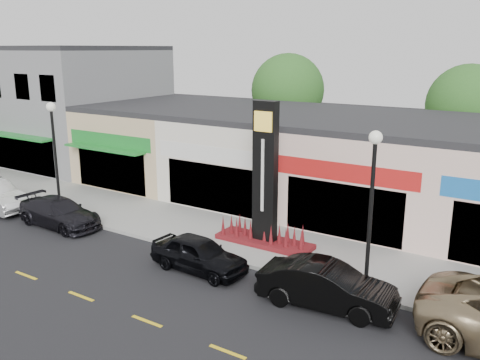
# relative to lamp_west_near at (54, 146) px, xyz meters

# --- Properties ---
(ground) EXTENTS (120.00, 120.00, 0.00)m
(ground) POSITION_rel_lamp_west_near_xyz_m (8.00, -2.50, -3.48)
(ground) COLOR black
(ground) RESTS_ON ground
(sidewalk) EXTENTS (52.00, 4.30, 0.15)m
(sidewalk) POSITION_rel_lamp_west_near_xyz_m (8.00, 1.85, -3.40)
(sidewalk) COLOR gray
(sidewalk) RESTS_ON ground
(curb) EXTENTS (52.00, 0.20, 0.15)m
(curb) POSITION_rel_lamp_west_near_xyz_m (8.00, -0.40, -3.40)
(curb) COLOR gray
(curb) RESTS_ON ground
(building_grey_2story) EXTENTS (12.00, 10.95, 8.30)m
(building_grey_2story) POSITION_rel_lamp_west_near_xyz_m (-10.00, 8.98, 0.67)
(building_grey_2story) COLOR slate
(building_grey_2story) RESTS_ON ground
(shop_beige) EXTENTS (7.00, 10.85, 4.80)m
(shop_beige) POSITION_rel_lamp_west_near_xyz_m (-0.50, 8.96, -1.08)
(shop_beige) COLOR tan
(shop_beige) RESTS_ON ground
(shop_cream) EXTENTS (7.00, 10.01, 4.80)m
(shop_cream) POSITION_rel_lamp_west_near_xyz_m (6.50, 8.97, -1.08)
(shop_cream) COLOR beige
(shop_cream) RESTS_ON ground
(shop_pink_w) EXTENTS (7.00, 10.01, 4.80)m
(shop_pink_w) POSITION_rel_lamp_west_near_xyz_m (13.50, 8.97, -1.08)
(shop_pink_w) COLOR beige
(shop_pink_w) RESTS_ON ground
(tree_rear_west) EXTENTS (5.20, 5.20, 7.83)m
(tree_rear_west) POSITION_rel_lamp_west_near_xyz_m (4.00, 17.00, 1.74)
(tree_rear_west) COLOR #382619
(tree_rear_west) RESTS_ON ground
(tree_rear_mid) EXTENTS (4.80, 4.80, 7.29)m
(tree_rear_mid) POSITION_rel_lamp_west_near_xyz_m (16.00, 17.00, 1.41)
(tree_rear_mid) COLOR #382619
(tree_rear_mid) RESTS_ON ground
(lamp_west_near) EXTENTS (0.44, 0.44, 5.47)m
(lamp_west_near) POSITION_rel_lamp_west_near_xyz_m (0.00, 0.00, 0.00)
(lamp_west_near) COLOR black
(lamp_west_near) RESTS_ON sidewalk
(lamp_east_near) EXTENTS (0.44, 0.44, 5.47)m
(lamp_east_near) POSITION_rel_lamp_west_near_xyz_m (16.00, 0.00, 0.00)
(lamp_east_near) COLOR black
(lamp_east_near) RESTS_ON sidewalk
(pylon_sign) EXTENTS (4.20, 1.30, 6.00)m
(pylon_sign) POSITION_rel_lamp_west_near_xyz_m (11.00, 1.70, -1.20)
(pylon_sign) COLOR #590F1C
(pylon_sign) RESTS_ON sidewalk
(car_dark_sedan) EXTENTS (1.95, 4.60, 1.32)m
(car_dark_sedan) POSITION_rel_lamp_west_near_xyz_m (1.57, -1.26, -2.81)
(car_dark_sedan) COLOR black
(car_dark_sedan) RESTS_ON ground
(car_black_sedan) EXTENTS (1.76, 3.99, 1.34)m
(car_black_sedan) POSITION_rel_lamp_west_near_xyz_m (10.12, -1.68, -2.81)
(car_black_sedan) COLOR black
(car_black_sedan) RESTS_ON ground
(car_black_conv) EXTENTS (1.97, 4.59, 1.47)m
(car_black_conv) POSITION_rel_lamp_west_near_xyz_m (15.27, -1.67, -2.74)
(car_black_conv) COLOR black
(car_black_conv) RESTS_ON ground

